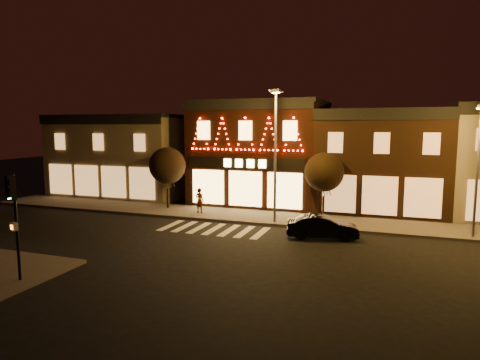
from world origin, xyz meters
The scene contains 12 objects.
ground centered at (0.00, 0.00, 0.00)m, with size 120.00×120.00×0.00m, color black.
sidewalk_far centered at (2.00, 8.00, 0.07)m, with size 44.00×4.00×0.15m, color #47423D.
building_left centered at (-13.00, 13.99, 3.66)m, with size 12.20×8.28×7.30m.
building_pulp centered at (0.00, 13.98, 4.16)m, with size 10.20×8.34×8.30m.
building_right_a centered at (9.50, 13.99, 3.76)m, with size 9.20×8.28×7.50m.
traffic_signal_near centered at (-3.77, -7.14, 3.17)m, with size 0.36×0.45×4.28m.
streetlamp_mid centered at (3.23, 6.36, 5.07)m, with size 0.81×1.91×8.38m.
streetlamp_right centered at (14.56, 6.39, 4.42)m, with size 0.62×1.67×7.28m.
tree_left centered at (-5.72, 8.54, 3.36)m, with size 2.75×2.75×4.59m.
tree_right centered at (5.91, 9.07, 3.24)m, with size 2.64×2.64×4.41m.
dark_sedan centered at (6.61, 4.10, 0.66)m, with size 1.39×3.99×1.32m, color black.
pedestrian centered at (-2.63, 7.59, 1.05)m, with size 0.65×0.43×1.79m, color gray.
Camera 1 is at (10.07, -19.53, 6.28)m, focal length 31.75 mm.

